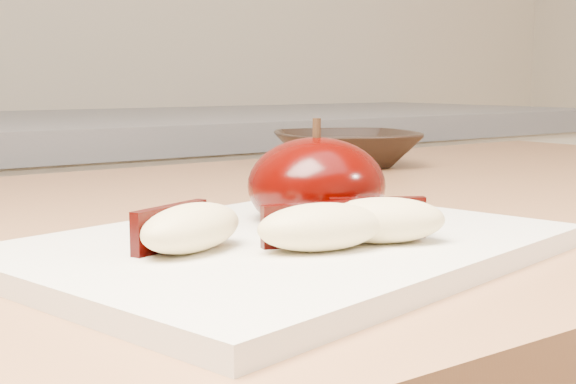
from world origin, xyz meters
TOP-DOWN VIEW (x-y plane):
  - cutting_board at (0.02, 0.35)m, footprint 0.33×0.27m
  - apple_half at (0.06, 0.38)m, footprint 0.09×0.09m
  - apple_wedge_a at (-0.05, 0.35)m, footprint 0.07×0.05m
  - apple_wedge_b at (0.01, 0.31)m, footprint 0.07×0.05m
  - apple_wedge_c at (0.05, 0.31)m, footprint 0.07×0.06m
  - bowl at (0.35, 0.69)m, footprint 0.21×0.21m

SIDE VIEW (x-z plane):
  - cutting_board at x=0.02m, z-range 0.90..0.91m
  - bowl at x=0.35m, z-range 0.90..0.94m
  - apple_wedge_a at x=-0.05m, z-range 0.91..0.94m
  - apple_wedge_b at x=0.01m, z-range 0.91..0.94m
  - apple_wedge_c at x=0.05m, z-range 0.91..0.94m
  - apple_half at x=0.06m, z-range 0.90..0.97m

